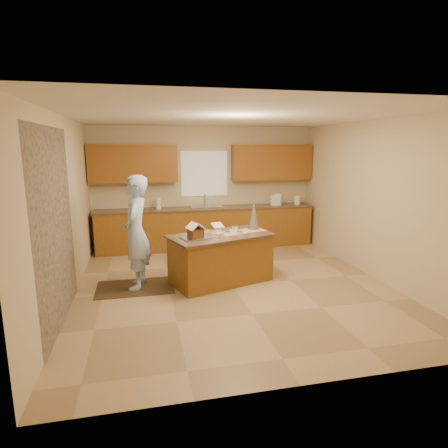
{
  "coord_description": "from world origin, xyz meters",
  "views": [
    {
      "loc": [
        -1.42,
        -5.74,
        2.26
      ],
      "look_at": [
        -0.1,
        0.2,
        1.0
      ],
      "focal_mm": 30.2,
      "sensor_mm": 36.0,
      "label": 1
    }
  ],
  "objects_px": {
    "boy": "(136,233)",
    "gingerbread_house": "(196,232)",
    "tinsel_tree": "(254,216)",
    "island_base": "(221,259)"
  },
  "relations": [
    {
      "from": "boy",
      "to": "gingerbread_house",
      "type": "bearing_deg",
      "value": 85.85
    },
    {
      "from": "tinsel_tree",
      "to": "boy",
      "type": "bearing_deg",
      "value": -173.04
    },
    {
      "from": "tinsel_tree",
      "to": "gingerbread_house",
      "type": "relative_size",
      "value": 1.56
    },
    {
      "from": "boy",
      "to": "gingerbread_house",
      "type": "height_order",
      "value": "boy"
    },
    {
      "from": "tinsel_tree",
      "to": "gingerbread_house",
      "type": "xyz_separation_m",
      "value": [
        -1.1,
        -0.46,
        -0.13
      ]
    },
    {
      "from": "tinsel_tree",
      "to": "boy",
      "type": "relative_size",
      "value": 0.27
    },
    {
      "from": "boy",
      "to": "island_base",
      "type": "bearing_deg",
      "value": 98.28
    },
    {
      "from": "tinsel_tree",
      "to": "gingerbread_house",
      "type": "distance_m",
      "value": 1.2
    },
    {
      "from": "island_base",
      "to": "tinsel_tree",
      "type": "xyz_separation_m",
      "value": [
        0.65,
        0.26,
        0.67
      ]
    },
    {
      "from": "tinsel_tree",
      "to": "boy",
      "type": "height_order",
      "value": "boy"
    }
  ]
}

